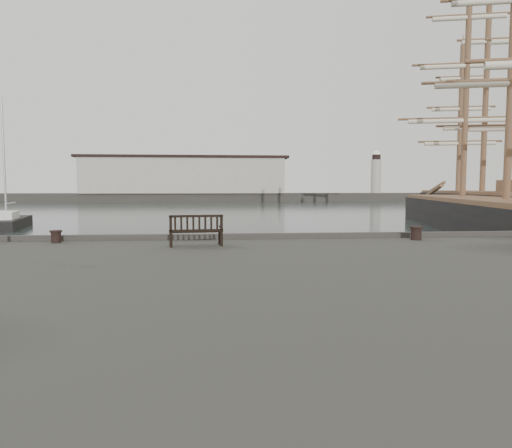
% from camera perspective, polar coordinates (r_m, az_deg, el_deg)
% --- Properties ---
extents(ground, '(400.00, 400.00, 0.00)m').
position_cam_1_polar(ground, '(16.15, -2.43, -7.32)').
color(ground, black).
rests_on(ground, ground).
extents(breakwater, '(140.00, 9.50, 12.20)m').
position_cam_1_polar(breakwater, '(107.86, -7.13, 5.07)').
color(breakwater, '#383530').
rests_on(breakwater, ground).
extents(bench, '(1.65, 0.72, 0.92)m').
position_cam_1_polar(bench, '(13.93, -7.50, -1.54)').
color(bench, black).
rests_on(bench, quay).
extents(bollard_left, '(0.45, 0.45, 0.40)m').
position_cam_1_polar(bollard_left, '(15.98, -23.72, -1.45)').
color(bollard_left, black).
rests_on(bollard_left, quay).
extents(bollard_right, '(0.56, 0.56, 0.46)m').
position_cam_1_polar(bollard_right, '(16.37, 19.38, -1.07)').
color(bollard_right, black).
rests_on(bollard_right, quay).
extents(yacht_d, '(4.19, 9.12, 11.20)m').
position_cam_1_polar(yacht_d, '(42.80, -28.58, -0.12)').
color(yacht_d, black).
rests_on(yacht_d, ground).
extents(tall_ship_main, '(16.14, 38.04, 28.00)m').
position_cam_1_polar(tall_ship_main, '(36.88, 28.69, -0.04)').
color(tall_ship_main, black).
rests_on(tall_ship_main, ground).
extents(tall_ship_far, '(12.71, 31.25, 26.19)m').
position_cam_1_polar(tall_ship_far, '(57.81, 26.33, 1.66)').
color(tall_ship_far, black).
rests_on(tall_ship_far, ground).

